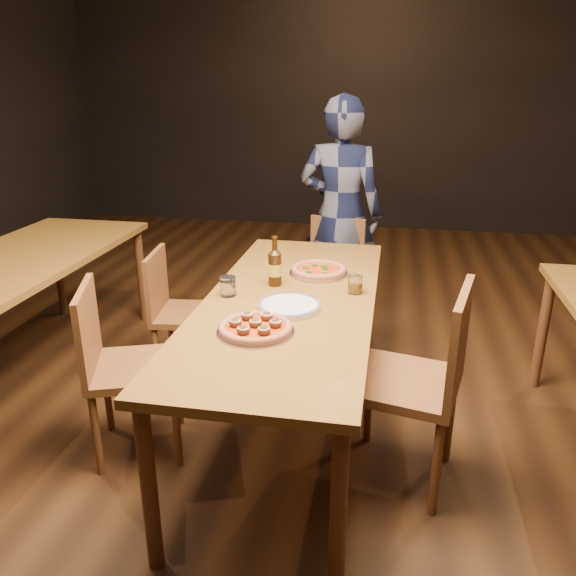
% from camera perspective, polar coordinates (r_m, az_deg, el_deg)
% --- Properties ---
extents(ground, '(9.00, 9.00, 0.00)m').
position_cam_1_polar(ground, '(3.03, 0.18, -14.35)').
color(ground, black).
extents(room_shell, '(9.00, 9.00, 9.00)m').
position_cam_1_polar(room_shell, '(2.50, 0.23, 23.32)').
color(room_shell, black).
rests_on(room_shell, ground).
extents(table_main, '(0.80, 2.00, 0.75)m').
position_cam_1_polar(table_main, '(2.71, 0.20, -2.45)').
color(table_main, brown).
rests_on(table_main, ground).
extents(table_left, '(0.80, 2.00, 0.75)m').
position_cam_1_polar(table_left, '(3.65, -26.14, 1.51)').
color(table_left, brown).
rests_on(table_left, ground).
extents(chair_main_nw, '(0.54, 0.54, 0.90)m').
position_cam_1_polar(chair_main_nw, '(2.79, -15.22, -7.70)').
color(chair_main_nw, brown).
rests_on(chair_main_nw, ground).
extents(chair_main_sw, '(0.43, 0.43, 0.83)m').
position_cam_1_polar(chair_main_sw, '(3.42, -10.09, -2.51)').
color(chair_main_sw, brown).
rests_on(chair_main_sw, ground).
extents(chair_main_e, '(0.55, 0.55, 0.99)m').
position_cam_1_polar(chair_main_e, '(2.54, 11.63, -9.20)').
color(chair_main_e, brown).
rests_on(chair_main_e, ground).
extents(chair_end, '(0.47, 0.47, 0.86)m').
position_cam_1_polar(chair_end, '(3.94, 4.15, 1.06)').
color(chair_end, brown).
rests_on(chair_end, ground).
extents(pizza_meatball, '(0.32, 0.32, 0.06)m').
position_cam_1_polar(pizza_meatball, '(2.32, -3.32, -4.00)').
color(pizza_meatball, '#B7B7BF').
rests_on(pizza_meatball, table_main).
extents(pizza_margherita, '(0.31, 0.31, 0.04)m').
position_cam_1_polar(pizza_margherita, '(3.01, 3.13, 1.81)').
color(pizza_margherita, '#B7B7BF').
rests_on(pizza_margherita, table_main).
extents(plate_stack, '(0.28, 0.28, 0.03)m').
position_cam_1_polar(plate_stack, '(2.55, 0.12, -1.89)').
color(plate_stack, white).
rests_on(plate_stack, table_main).
extents(beer_bottle, '(0.07, 0.07, 0.25)m').
position_cam_1_polar(beer_bottle, '(2.82, -1.33, 2.02)').
color(beer_bottle, black).
rests_on(beer_bottle, table_main).
extents(water_glass, '(0.08, 0.08, 0.10)m').
position_cam_1_polar(water_glass, '(2.71, -6.12, 0.19)').
color(water_glass, white).
rests_on(water_glass, table_main).
extents(amber_glass, '(0.07, 0.07, 0.09)m').
position_cam_1_polar(amber_glass, '(2.75, 6.85, 0.39)').
color(amber_glass, '#8B5F0F').
rests_on(amber_glass, table_main).
extents(diner, '(0.65, 0.47, 1.65)m').
position_cam_1_polar(diner, '(4.06, 5.33, 7.43)').
color(diner, black).
rests_on(diner, ground).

